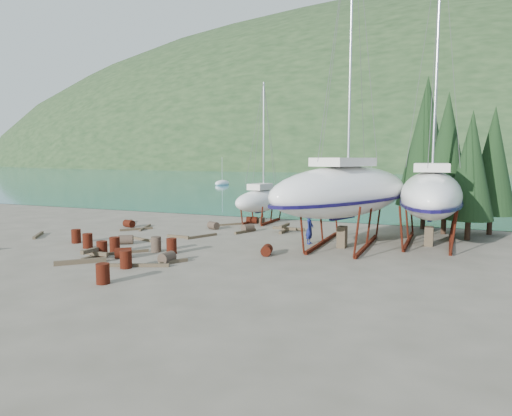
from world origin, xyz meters
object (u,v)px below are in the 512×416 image
at_px(large_sailboat_far, 431,194).
at_px(worker, 310,229).
at_px(large_sailboat_near, 345,191).
at_px(small_sailboat_shore, 262,200).

relative_size(large_sailboat_far, worker, 10.11).
relative_size(large_sailboat_near, large_sailboat_far, 1.09).
bearing_deg(large_sailboat_far, worker, -159.35).
distance_m(large_sailboat_near, worker, 3.25).
distance_m(small_sailboat_shore, worker, 10.17).
distance_m(large_sailboat_far, worker, 7.87).
xyz_separation_m(small_sailboat_shore, worker, (6.47, -7.80, -0.96)).
bearing_deg(small_sailboat_shore, worker, -41.33).
bearing_deg(large_sailboat_far, large_sailboat_near, -153.57).
xyz_separation_m(large_sailboat_far, worker, (-6.96, -2.94, -2.21)).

